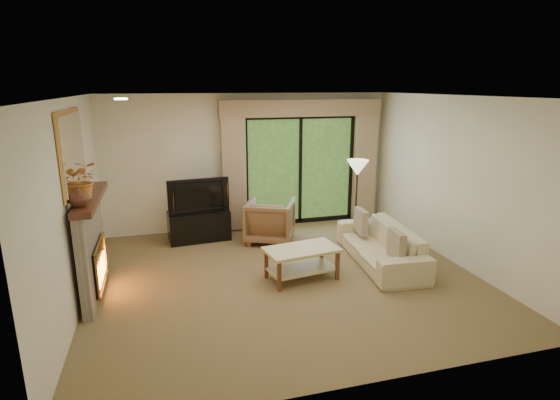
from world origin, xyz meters
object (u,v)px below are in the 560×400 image
object	(u,v)px
armchair	(270,221)
sofa	(380,245)
media_console	(199,226)
coffee_table	(302,263)

from	to	relation	value
armchair	sofa	distance (m)	2.03
media_console	coffee_table	size ratio (longest dim) A/B	1.03
media_console	coffee_table	xyz separation A→B (m)	(1.29, -2.06, -0.04)
armchair	coffee_table	world-z (taller)	armchair
media_console	coffee_table	distance (m)	2.43
sofa	armchair	bearing A→B (deg)	-129.36
sofa	coffee_table	world-z (taller)	sofa
media_console	armchair	world-z (taller)	armchair
sofa	media_console	bearing A→B (deg)	-118.92
media_console	sofa	bearing A→B (deg)	-38.93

